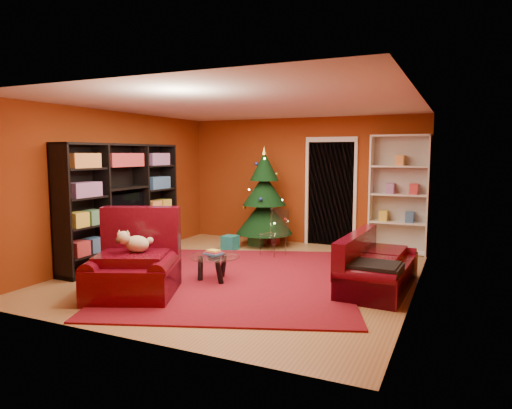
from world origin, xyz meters
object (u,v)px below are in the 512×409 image
at_px(media_unit, 122,203).
at_px(acrylic_chair, 273,235).
at_px(dog, 137,244).
at_px(coffee_table, 214,268).
at_px(white_bookshelf, 399,195).
at_px(rug, 234,278).
at_px(armchair, 133,262).
at_px(sofa, 379,261).
at_px(christmas_tree, 264,197).
at_px(gift_box_green, 257,239).
at_px(gift_box_red, 273,239).
at_px(gift_box_teal, 230,243).

distance_m(media_unit, acrylic_chair, 2.71).
relative_size(dog, coffee_table, 0.53).
bearing_deg(media_unit, white_bookshelf, 33.11).
relative_size(rug, coffee_table, 5.12).
height_order(armchair, coffee_table, armchair).
bearing_deg(rug, sofa, 12.13).
relative_size(rug, sofa, 2.15).
relative_size(christmas_tree, sofa, 1.14).
distance_m(gift_box_green, white_bookshelf, 2.91).
distance_m(gift_box_red, dog, 4.00).
bearing_deg(armchair, rug, 32.92).
distance_m(gift_box_green, sofa, 3.42).
distance_m(media_unit, gift_box_green, 2.84).
xyz_separation_m(gift_box_green, sofa, (2.77, -1.99, 0.25)).
distance_m(media_unit, christmas_tree, 2.83).
relative_size(media_unit, sofa, 1.48).
bearing_deg(gift_box_teal, acrylic_chair, -10.00).
xyz_separation_m(gift_box_teal, dog, (0.22, -3.03, 0.55)).
bearing_deg(gift_box_teal, dog, -85.94).
xyz_separation_m(gift_box_teal, gift_box_green, (0.31, 0.58, -0.00)).
bearing_deg(gift_box_red, armchair, -95.06).
height_order(rug, dog, dog).
bearing_deg(sofa, media_unit, 95.39).
bearing_deg(sofa, dog, 121.97).
bearing_deg(gift_box_teal, gift_box_red, 59.11).
xyz_separation_m(gift_box_green, dog, (-0.09, -3.62, 0.55)).
bearing_deg(rug, white_bookshelf, 56.00).
xyz_separation_m(dog, sofa, (2.86, 1.63, -0.30)).
height_order(gift_box_teal, dog, dog).
distance_m(gift_box_teal, gift_box_red, 1.06).
relative_size(gift_box_red, coffee_table, 0.26).
xyz_separation_m(christmas_tree, dog, (-0.23, -3.69, -0.30)).
height_order(dog, acrylic_chair, dog).
relative_size(coffee_table, acrylic_chair, 0.96).
bearing_deg(christmas_tree, white_bookshelf, 9.31).
bearing_deg(christmas_tree, acrylic_chair, -57.09).
relative_size(gift_box_red, armchair, 0.17).
bearing_deg(armchair, coffee_table, 35.33).
distance_m(armchair, acrylic_chair, 3.03).
height_order(rug, gift_box_red, gift_box_red).
distance_m(rug, christmas_tree, 2.75).
distance_m(rug, dog, 1.59).
height_order(rug, sofa, sofa).
relative_size(media_unit, gift_box_green, 9.79).
xyz_separation_m(gift_box_teal, coffee_table, (0.82, -2.07, 0.06)).
xyz_separation_m(media_unit, armchair, (1.41, -1.46, -0.56)).
height_order(armchair, sofa, armchair).
distance_m(white_bookshelf, dog, 4.98).
height_order(white_bookshelf, armchair, white_bookshelf).
bearing_deg(armchair, gift_box_green, 65.08).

